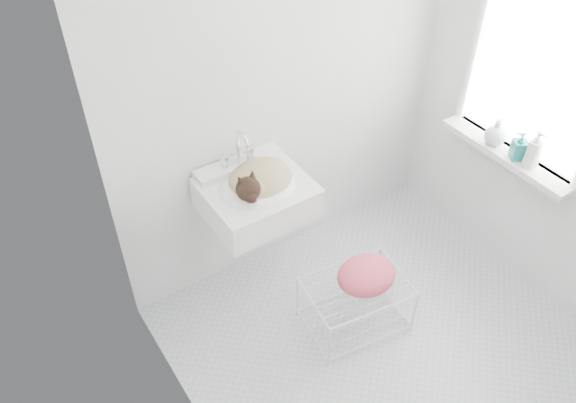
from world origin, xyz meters
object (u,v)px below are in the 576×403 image
cat (260,180)px  bottle_b (516,158)px  wire_rack (355,306)px  bottle_c (493,143)px  bottle_a (529,166)px  sink (256,185)px

cat → bottle_b: cat is taller
bottle_b → wire_rack: bearing=175.9°
bottle_b → bottle_c: size_ratio=1.05×
cat → bottle_a: cat is taller
bottle_b → bottle_c: 0.17m
wire_rack → bottle_c: bottle_c is taller
bottle_b → bottle_a: bearing=-90.0°
sink → wire_rack: (0.32, -0.54, -0.70)m
wire_rack → bottle_b: (1.05, -0.07, 0.70)m
wire_rack → bottle_c: bearing=5.3°
bottle_b → bottle_c: (0.00, 0.17, 0.00)m
bottle_c → bottle_a: bearing=-90.0°
bottle_a → cat: bearing=153.1°
bottle_a → bottle_c: bottle_a is taller
cat → bottle_b: 1.48m
sink → bottle_b: sink is taller
bottle_a → bottle_b: 0.09m
sink → bottle_a: 1.54m
sink → bottle_b: 1.50m
cat → bottle_c: size_ratio=2.62×
bottle_c → cat: bearing=162.5°
wire_rack → bottle_a: (1.05, -0.16, 0.70)m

